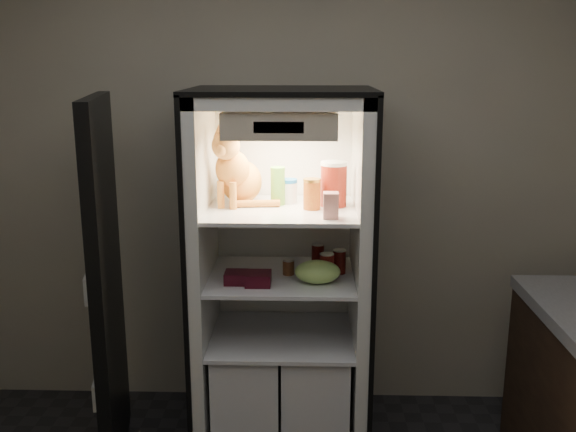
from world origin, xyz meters
The scene contains 16 objects.
room_shell centered at (0.00, 0.00, 1.62)m, with size 3.60×3.60×3.60m.
refrigerator centered at (0.00, 1.38, 0.79)m, with size 0.90×0.72×1.88m.
fridge_door centered at (-0.84, 1.11, 0.91)m, with size 0.23×0.86×1.85m.
tabby_cat centered at (-0.23, 1.41, 1.45)m, with size 0.35×0.41×0.42m.
parmesan_shaker centered at (-0.02, 1.40, 1.39)m, with size 0.07×0.07×0.19m.
mayo_tub centered at (0.03, 1.44, 1.35)m, with size 0.09×0.09×0.12m.
salsa_jar centered at (0.15, 1.30, 1.37)m, with size 0.09×0.09×0.15m.
pepper_jar centered at (0.26, 1.37, 1.40)m, with size 0.13×0.13×0.23m.
cream_carton centered at (0.24, 1.12, 1.35)m, with size 0.07×0.07×0.12m, color white.
soda_can_a centered at (0.19, 1.47, 1.00)m, with size 0.07×0.07×0.12m.
soda_can_b centered at (0.29, 1.36, 1.00)m, with size 0.07×0.07×0.12m.
soda_can_c centered at (0.23, 1.26, 1.01)m, with size 0.07×0.07×0.13m.
condiment_jar centered at (0.03, 1.33, 0.98)m, with size 0.06×0.06×0.08m.
grape_bag centered at (0.18, 1.21, 1.00)m, with size 0.22×0.16×0.11m, color #A2D563.
berry_box_left centered at (-0.22, 1.19, 0.97)m, with size 0.11×0.11×0.06m, color #480C18.
berry_box_right centered at (-0.11, 1.17, 0.97)m, with size 0.12×0.12×0.06m, color #480C18.
Camera 1 is at (0.12, -1.78, 2.01)m, focal length 40.00 mm.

